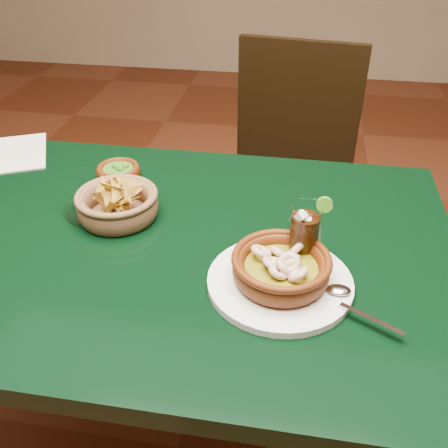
% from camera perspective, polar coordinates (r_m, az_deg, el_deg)
% --- Properties ---
extents(ground, '(7.00, 7.00, 0.00)m').
position_cam_1_polar(ground, '(1.59, -5.34, -24.05)').
color(ground, '#471C0C').
rests_on(ground, ground).
extents(dining_table, '(1.20, 0.80, 0.75)m').
position_cam_1_polar(dining_table, '(1.09, -7.14, -5.65)').
color(dining_table, black).
rests_on(dining_table, ground).
extents(dining_chair, '(0.50, 0.50, 0.95)m').
position_cam_1_polar(dining_chair, '(1.72, 7.11, 5.24)').
color(dining_chair, black).
rests_on(dining_chair, ground).
extents(shrimp_plate, '(0.33, 0.26, 0.08)m').
position_cam_1_polar(shrimp_plate, '(0.89, 6.53, -5.40)').
color(shrimp_plate, silver).
rests_on(shrimp_plate, dining_table).
extents(chip_basket, '(0.21, 0.21, 0.13)m').
position_cam_1_polar(chip_basket, '(1.09, -12.07, 2.25)').
color(chip_basket, brown).
rests_on(chip_basket, dining_table).
extents(guacamole_ramekin, '(0.12, 0.12, 0.04)m').
position_cam_1_polar(guacamole_ramekin, '(1.24, -11.96, 5.82)').
color(guacamole_ramekin, '#441A06').
rests_on(guacamole_ramekin, dining_table).
extents(cola_drink, '(0.13, 0.13, 0.15)m').
position_cam_1_polar(cola_drink, '(0.92, 9.11, -1.43)').
color(cola_drink, white).
rests_on(cola_drink, dining_table).
extents(glass_ashtray, '(0.14, 0.14, 0.03)m').
position_cam_1_polar(glass_ashtray, '(1.13, -14.87, 1.95)').
color(glass_ashtray, white).
rests_on(glass_ashtray, dining_table).
extents(paper_menu, '(0.25, 0.27, 0.00)m').
position_cam_1_polar(paper_menu, '(1.46, -22.94, 7.45)').
color(paper_menu, beige).
rests_on(paper_menu, dining_table).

